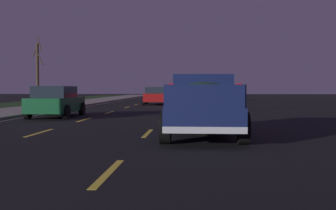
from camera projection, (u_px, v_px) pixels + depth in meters
ground at (147, 109)px, 29.00m from camera, size 144.00×144.00×0.00m
sidewalk_shoulder at (43, 108)px, 29.44m from camera, size 108.00×4.00×0.12m
lane_markings at (114, 106)px, 32.84m from camera, size 108.93×7.04×0.01m
pickup_truck at (203, 103)px, 12.44m from camera, size 5.45×2.33×1.87m
sedan_black at (194, 95)px, 41.48m from camera, size 4.40×2.03×1.54m
sedan_green at (56, 101)px, 20.47m from camera, size 4.44×2.10×1.54m
sedan_red at (155, 96)px, 36.30m from camera, size 4.45×2.10×1.54m
bare_tree_far at (38, 71)px, 40.84m from camera, size 1.34×1.38×6.67m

